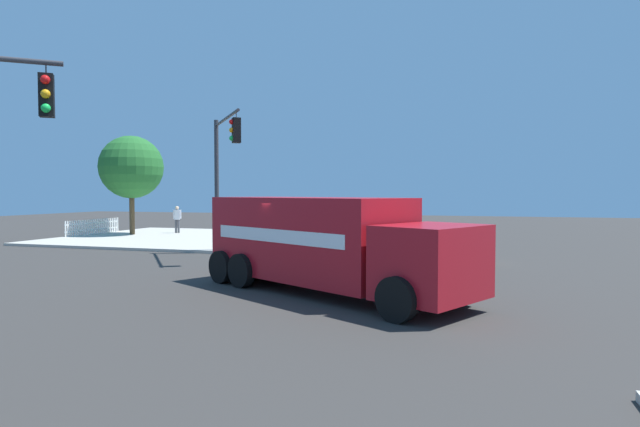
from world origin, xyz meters
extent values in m
plane|color=#33302D|center=(0.00, 0.00, 0.00)|extent=(100.00, 100.00, 0.00)
cube|color=#B2ADA0|center=(-12.94, -12.94, 0.07)|extent=(12.72, 12.72, 0.14)
cube|color=#AD141E|center=(0.27, -0.16, 1.50)|extent=(5.12, 6.63, 2.30)
cube|color=#AD141E|center=(2.31, 3.54, 1.20)|extent=(3.02, 2.82, 1.70)
cube|color=black|center=(2.72, 4.28, 1.54)|extent=(1.80, 1.04, 0.88)
cube|color=#B2B2B7|center=(-1.19, -2.81, 0.19)|extent=(2.11, 1.29, 0.21)
cube|color=white|center=(-0.79, 0.42, 1.62)|extent=(2.55, 4.60, 0.36)
cube|color=white|center=(1.33, -0.75, 1.62)|extent=(2.55, 4.60, 0.36)
cylinder|color=black|center=(1.20, 4.09, 0.50)|extent=(0.73, 1.01, 1.00)
cylinder|color=black|center=(3.37, 2.89, 0.50)|extent=(0.73, 1.01, 1.00)
cylinder|color=black|center=(-1.55, -0.90, 0.50)|extent=(0.73, 1.01, 1.00)
cylinder|color=black|center=(0.62, -2.09, 0.50)|extent=(0.73, 1.01, 1.00)
cylinder|color=black|center=(-2.06, -1.81, 0.50)|extent=(0.73, 1.01, 1.00)
cylinder|color=black|center=(0.11, -3.01, 0.50)|extent=(0.73, 1.01, 1.00)
cylinder|color=#38383D|center=(-7.01, -6.99, 3.14)|extent=(0.20, 0.20, 5.99)
cylinder|color=#38383D|center=(-5.12, -5.51, 5.88)|extent=(3.85, 3.05, 0.12)
cylinder|color=#38383D|center=(-3.51, -4.25, 5.76)|extent=(0.03, 0.03, 0.25)
cube|color=black|center=(-3.51, -4.25, 5.16)|extent=(0.42, 0.42, 0.95)
sphere|color=red|center=(-3.40, -4.39, 5.47)|extent=(0.20, 0.20, 0.20)
sphere|color=#EFA314|center=(-3.40, -4.39, 5.16)|extent=(0.20, 0.20, 0.20)
sphere|color=#19CC4C|center=(-3.40, -4.39, 4.85)|extent=(0.20, 0.20, 0.20)
cylinder|color=#38383D|center=(5.09, -4.65, 5.55)|extent=(0.03, 0.03, 0.25)
cube|color=black|center=(5.09, -4.65, 4.95)|extent=(0.42, 0.42, 0.95)
sphere|color=red|center=(5.23, -4.54, 5.26)|extent=(0.20, 0.20, 0.20)
sphere|color=#EFA314|center=(5.23, -4.54, 4.95)|extent=(0.20, 0.20, 0.20)
sphere|color=#19CC4C|center=(5.23, -4.54, 4.64)|extent=(0.20, 0.20, 0.20)
cube|color=white|center=(-7.15, 4.27, 0.53)|extent=(1.99, 1.55, 0.50)
cube|color=white|center=(-7.11, 2.67, 0.83)|extent=(1.99, 1.75, 1.10)
cube|color=black|center=(-7.11, 2.67, 1.12)|extent=(1.83, 1.47, 0.48)
cube|color=white|center=(-7.07, 0.82, 0.56)|extent=(2.00, 2.05, 0.55)
cylinder|color=black|center=(-8.15, 4.11, 0.38)|extent=(0.26, 0.77, 0.76)
cylinder|color=black|center=(-6.14, 4.16, 0.38)|extent=(0.26, 0.77, 0.76)
cylinder|color=black|center=(-8.07, 0.68, 0.38)|extent=(0.26, 0.77, 0.76)
cylinder|color=black|center=(-6.06, 0.73, 0.38)|extent=(0.26, 0.77, 0.76)
cylinder|color=#4C4C51|center=(-15.24, -14.44, 0.58)|extent=(0.14, 0.14, 0.88)
cylinder|color=#4C4C51|center=(-15.31, -14.29, 0.58)|extent=(0.14, 0.14, 0.88)
cube|color=silver|center=(-15.28, -14.37, 1.35)|extent=(0.34, 0.40, 0.66)
sphere|color=beige|center=(-15.28, -14.37, 1.79)|extent=(0.24, 0.24, 0.24)
cylinder|color=silver|center=(-15.18, -14.57, 1.38)|extent=(0.09, 0.09, 0.59)
cylinder|color=silver|center=(-15.37, -14.17, 1.38)|extent=(0.09, 0.09, 0.59)
cube|color=white|center=(-15.28, -19.05, 0.61)|extent=(0.08, 0.04, 0.95)
cube|color=white|center=(-15.10, -19.05, 0.61)|extent=(0.08, 0.04, 0.95)
cube|color=white|center=(-14.92, -19.05, 0.61)|extent=(0.08, 0.04, 0.95)
cube|color=white|center=(-14.74, -19.05, 0.61)|extent=(0.08, 0.04, 0.95)
cube|color=white|center=(-14.56, -19.05, 0.61)|extent=(0.08, 0.04, 0.95)
cube|color=white|center=(-14.38, -19.05, 0.61)|extent=(0.08, 0.04, 0.95)
cube|color=white|center=(-14.20, -19.05, 0.61)|extent=(0.08, 0.04, 0.95)
cube|color=white|center=(-14.02, -19.05, 0.61)|extent=(0.08, 0.04, 0.95)
cube|color=white|center=(-13.84, -19.05, 0.61)|extent=(0.08, 0.04, 0.95)
cube|color=white|center=(-13.66, -19.05, 0.61)|extent=(0.08, 0.04, 0.95)
cube|color=white|center=(-13.48, -19.05, 0.61)|extent=(0.08, 0.04, 0.95)
cube|color=white|center=(-13.30, -19.05, 0.61)|extent=(0.08, 0.04, 0.95)
cube|color=white|center=(-13.12, -19.05, 0.61)|extent=(0.08, 0.04, 0.95)
cube|color=white|center=(-12.94, -19.05, 0.61)|extent=(0.08, 0.04, 0.95)
cube|color=white|center=(-12.76, -19.05, 0.61)|extent=(0.08, 0.04, 0.95)
cube|color=white|center=(-12.58, -19.05, 0.61)|extent=(0.08, 0.04, 0.95)
cube|color=white|center=(-12.40, -19.05, 0.61)|extent=(0.08, 0.04, 0.95)
cube|color=white|center=(-12.22, -19.05, 0.61)|extent=(0.08, 0.04, 0.95)
cube|color=white|center=(-12.04, -19.05, 0.61)|extent=(0.08, 0.04, 0.95)
cube|color=white|center=(-11.86, -19.05, 0.61)|extent=(0.08, 0.04, 0.95)
cube|color=white|center=(-11.68, -19.05, 0.61)|extent=(0.08, 0.04, 0.95)
cube|color=white|center=(-11.50, -19.05, 0.61)|extent=(0.08, 0.04, 0.95)
cube|color=white|center=(-11.32, -19.05, 0.61)|extent=(0.08, 0.04, 0.95)
cube|color=white|center=(-11.14, -19.05, 0.61)|extent=(0.08, 0.04, 0.95)
cube|color=white|center=(-10.96, -19.05, 0.61)|extent=(0.08, 0.04, 0.95)
cube|color=white|center=(-10.78, -19.05, 0.61)|extent=(0.08, 0.04, 0.95)
cube|color=white|center=(-10.60, -19.05, 0.61)|extent=(0.08, 0.04, 0.95)
cube|color=white|center=(-12.94, -19.07, 0.85)|extent=(4.78, 0.03, 0.07)
cube|color=white|center=(-12.94, -19.07, 0.42)|extent=(4.78, 0.03, 0.07)
cylinder|color=brown|center=(-13.36, -16.42, 1.53)|extent=(0.32, 0.32, 2.79)
sphere|color=#236628|center=(-13.36, -16.42, 4.41)|extent=(3.96, 3.96, 3.96)
camera|label=1|loc=(14.31, 4.51, 2.79)|focal=28.85mm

